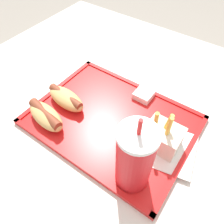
# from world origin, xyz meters

# --- Properties ---
(ground_plane) EXTENTS (8.00, 8.00, 0.00)m
(ground_plane) POSITION_xyz_m (0.00, 0.00, 0.00)
(ground_plane) COLOR gray
(dining_table) EXTENTS (1.14, 0.99, 0.76)m
(dining_table) POSITION_xyz_m (0.00, 0.00, 0.38)
(dining_table) COLOR beige
(dining_table) RESTS_ON ground_plane
(food_tray) EXTENTS (0.41, 0.31, 0.01)m
(food_tray) POSITION_xyz_m (0.02, 0.02, 0.76)
(food_tray) COLOR red
(food_tray) RESTS_ON dining_table
(paper_napkin) EXTENTS (0.17, 0.16, 0.00)m
(paper_napkin) POSITION_xyz_m (-0.13, 0.02, 0.77)
(paper_napkin) COLOR white
(paper_napkin) RESTS_ON food_tray
(soda_cup) EXTENTS (0.07, 0.07, 0.20)m
(soda_cup) POSITION_xyz_m (-0.11, 0.13, 0.85)
(soda_cup) COLOR red
(soda_cup) RESTS_ON food_tray
(hot_dog_far) EXTENTS (0.13, 0.07, 0.04)m
(hot_dog_far) POSITION_xyz_m (0.16, 0.12, 0.79)
(hot_dog_far) COLOR tan
(hot_dog_far) RESTS_ON food_tray
(hot_dog_near) EXTENTS (0.13, 0.07, 0.04)m
(hot_dog_near) POSITION_xyz_m (0.16, 0.05, 0.79)
(hot_dog_near) COLOR tan
(hot_dog_near) RESTS_ON food_tray
(fries_carton) EXTENTS (0.08, 0.07, 0.12)m
(fries_carton) POSITION_xyz_m (-0.12, 0.02, 0.80)
(fries_carton) COLOR silver
(fries_carton) RESTS_ON food_tray
(sauce_cup_mayo) EXTENTS (0.05, 0.05, 0.02)m
(sauce_cup_mayo) POSITION_xyz_m (-0.01, -0.10, 0.78)
(sauce_cup_mayo) COLOR silver
(sauce_cup_mayo) RESTS_ON food_tray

